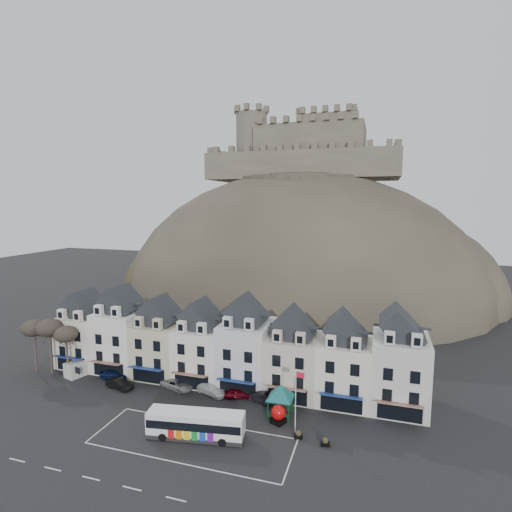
{
  "coord_description": "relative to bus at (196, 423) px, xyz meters",
  "views": [
    {
      "loc": [
        20.72,
        -35.36,
        25.95
      ],
      "look_at": [
        2.23,
        24.0,
        17.54
      ],
      "focal_mm": 28.0,
      "sensor_mm": 36.0,
      "label": 1
    }
  ],
  "objects": [
    {
      "name": "castle",
      "position": [
        -1.61,
        73.95,
        38.51
      ],
      "size": [
        50.2,
        22.2,
        22.0
      ],
      "color": "brown",
      "rests_on": "ground"
    },
    {
      "name": "white_van",
      "position": [
        -23.89,
        10.01,
        -0.57
      ],
      "size": [
        3.41,
        5.23,
        2.2
      ],
      "rotation": [
        0.0,
        0.0,
        -0.29
      ],
      "color": "silver",
      "rests_on": "ground"
    },
    {
      "name": "planter_east",
      "position": [
        10.89,
        3.22,
        -1.23
      ],
      "size": [
        1.02,
        0.67,
        0.94
      ],
      "rotation": [
        0.0,
        0.0,
        0.23
      ],
      "color": "black",
      "rests_on": "ground"
    },
    {
      "name": "tree_left_far",
      "position": [
        -31.11,
        8.51,
        5.22
      ],
      "size": [
        3.61,
        3.61,
        8.24
      ],
      "color": "#3C3126",
      "rests_on": "ground"
    },
    {
      "name": "townhouse_terrace",
      "position": [
        -1.97,
        13.98,
        3.62
      ],
      "size": [
        54.4,
        9.35,
        11.8
      ],
      "color": "white",
      "rests_on": "ground"
    },
    {
      "name": "bus_shelter",
      "position": [
        7.83,
        7.34,
        1.38
      ],
      "size": [
        6.21,
        6.21,
        3.94
      ],
      "rotation": [
        0.0,
        0.0,
        0.02
      ],
      "color": "#10301D",
      "rests_on": "ground"
    },
    {
      "name": "ground",
      "position": [
        -2.11,
        -1.99,
        -1.68
      ],
      "size": [
        300.0,
        300.0,
        0.0
      ],
      "primitive_type": "plane",
      "color": "black",
      "rests_on": "ground"
    },
    {
      "name": "bus",
      "position": [
        0.0,
        0.0,
        0.0
      ],
      "size": [
        11.02,
        4.17,
        3.04
      ],
      "rotation": [
        0.0,
        0.0,
        0.16
      ],
      "color": "#262628",
      "rests_on": "ground"
    },
    {
      "name": "car_white",
      "position": [
        -2.51,
        10.01,
        -0.95
      ],
      "size": [
        5.39,
        3.73,
        1.45
      ],
      "primitive_type": "imported",
      "rotation": [
        0.0,
        0.0,
        1.19
      ],
      "color": "silver",
      "rests_on": "ground"
    },
    {
      "name": "red_buoy",
      "position": [
        7.99,
        5.62,
        -0.55
      ],
      "size": [
        1.96,
        1.96,
        2.21
      ],
      "rotation": [
        0.0,
        0.0,
        -0.41
      ],
      "color": "black",
      "rests_on": "ground"
    },
    {
      "name": "tree_left_mid",
      "position": [
        -28.11,
        8.51,
        5.56
      ],
      "size": [
        3.78,
        3.78,
        8.64
      ],
      "color": "#3C3126",
      "rests_on": "ground"
    },
    {
      "name": "car_black",
      "position": [
        -15.41,
        7.51,
        -0.98
      ],
      "size": [
        4.44,
        2.37,
        1.39
      ],
      "primitive_type": "imported",
      "rotation": [
        0.0,
        0.0,
        1.35
      ],
      "color": "black",
      "rests_on": "ground"
    },
    {
      "name": "car_navy",
      "position": [
        -18.11,
        10.01,
        -0.95
      ],
      "size": [
        4.42,
        2.14,
        1.45
      ],
      "primitive_type": "imported",
      "rotation": [
        0.0,
        0.0,
        1.67
      ],
      "color": "#0D1B43",
      "rests_on": "ground"
    },
    {
      "name": "flagpole",
      "position": [
        10.36,
        4.36,
        2.59
      ],
      "size": [
        1.07,
        0.27,
        7.47
      ],
      "rotation": [
        0.0,
        0.0,
        -0.2
      ],
      "color": "silver",
      "rests_on": "ground"
    },
    {
      "name": "planter_west",
      "position": [
        13.9,
        2.72,
        -1.22
      ],
      "size": [
        1.03,
        0.67,
        0.95
      ],
      "rotation": [
        0.0,
        0.0,
        0.2
      ],
      "color": "black",
      "rests_on": "ground"
    },
    {
      "name": "car_charcoal",
      "position": [
        5.57,
        9.55,
        -0.9
      ],
      "size": [
        4.98,
        3.13,
        1.55
      ],
      "primitive_type": "imported",
      "rotation": [
        0.0,
        0.0,
        1.23
      ],
      "color": "black",
      "rests_on": "ground"
    },
    {
      "name": "car_maroon",
      "position": [
        1.38,
        10.01,
        -1.03
      ],
      "size": [
        4.1,
        2.72,
        1.3
      ],
      "primitive_type": "imported",
      "rotation": [
        0.0,
        0.0,
        1.91
      ],
      "color": "#550410",
      "rests_on": "ground"
    },
    {
      "name": "tree_left_near",
      "position": [
        -25.11,
        8.51,
        4.88
      ],
      "size": [
        3.43,
        3.43,
        7.84
      ],
      "color": "#3C3126",
      "rests_on": "ground"
    },
    {
      "name": "coach_bay_markings",
      "position": [
        -0.11,
        -0.74,
        -1.68
      ],
      "size": [
        22.0,
        7.5,
        0.01
      ],
      "primitive_type": "cube",
      "color": "silver",
      "rests_on": "ground"
    },
    {
      "name": "castle_hill",
      "position": [
        -0.86,
        66.97,
        -1.57
      ],
      "size": [
        100.0,
        76.0,
        68.0
      ],
      "color": "#312E26",
      "rests_on": "ground"
    },
    {
      "name": "car_silver",
      "position": [
        -7.71,
        9.88,
        -1.01
      ],
      "size": [
        5.1,
        3.15,
        1.34
      ],
      "primitive_type": "imported",
      "rotation": [
        0.0,
        0.0,
        1.37
      ],
      "color": "#919398",
      "rests_on": "ground"
    }
  ]
}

